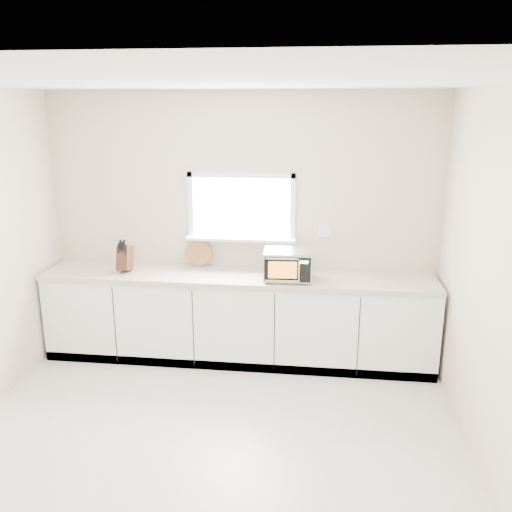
# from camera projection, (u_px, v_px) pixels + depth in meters

# --- Properties ---
(ground) EXTENTS (4.00, 4.00, 0.00)m
(ground) POSITION_uv_depth(u_px,v_px,m) (204.00, 460.00, 4.04)
(ground) COLOR beige
(ground) RESTS_ON ground
(back_wall) EXTENTS (4.00, 0.17, 2.70)m
(back_wall) POSITION_uv_depth(u_px,v_px,m) (242.00, 225.00, 5.58)
(back_wall) COLOR beige
(back_wall) RESTS_ON ground
(cabinets) EXTENTS (3.92, 0.60, 0.88)m
(cabinets) POSITION_uv_depth(u_px,v_px,m) (238.00, 319.00, 5.54)
(cabinets) COLOR white
(cabinets) RESTS_ON ground
(countertop) EXTENTS (3.92, 0.64, 0.04)m
(countertop) POSITION_uv_depth(u_px,v_px,m) (238.00, 276.00, 5.41)
(countertop) COLOR beige
(countertop) RESTS_ON cabinets
(microwave) EXTENTS (0.47, 0.39, 0.29)m
(microwave) POSITION_uv_depth(u_px,v_px,m) (288.00, 264.00, 5.21)
(microwave) COLOR black
(microwave) RESTS_ON countertop
(knife_block) EXTENTS (0.11, 0.24, 0.35)m
(knife_block) POSITION_uv_depth(u_px,v_px,m) (125.00, 257.00, 5.46)
(knife_block) COLOR #412217
(knife_block) RESTS_ON countertop
(cutting_board) EXTENTS (0.28, 0.07, 0.28)m
(cutting_board) POSITION_uv_depth(u_px,v_px,m) (199.00, 253.00, 5.66)
(cutting_board) COLOR #AE8343
(cutting_board) RESTS_ON countertop
(coffee_grinder) EXTENTS (0.16, 0.16, 0.24)m
(coffee_grinder) POSITION_uv_depth(u_px,v_px,m) (283.00, 263.00, 5.38)
(coffee_grinder) COLOR #B4B7BC
(coffee_grinder) RESTS_ON countertop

